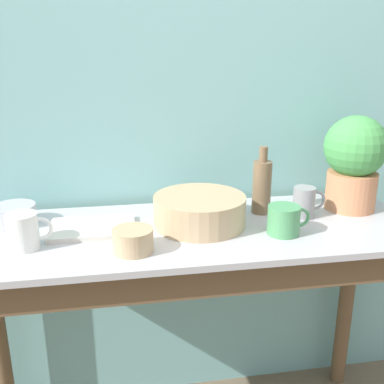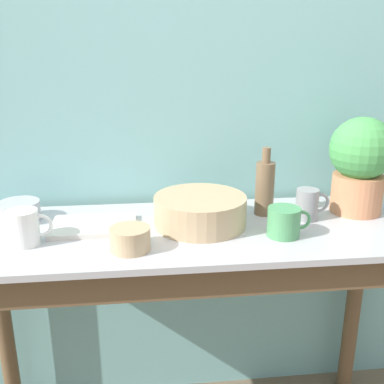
# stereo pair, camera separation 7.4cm
# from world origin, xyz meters

# --- Properties ---
(wall_back) EXTENTS (6.00, 0.05, 2.40)m
(wall_back) POSITION_xyz_m (0.00, 0.57, 1.20)
(wall_back) COLOR #7AB2B2
(wall_back) RESTS_ON ground_plane
(counter_table) EXTENTS (1.47, 0.51, 0.85)m
(counter_table) POSITION_xyz_m (0.00, 0.23, 0.67)
(counter_table) COLOR brown
(counter_table) RESTS_ON ground_plane
(potted_plant) EXTENTS (0.21, 0.21, 0.33)m
(potted_plant) POSITION_xyz_m (0.58, 0.34, 1.03)
(potted_plant) COLOR tan
(potted_plant) RESTS_ON counter_table
(bowl_wash_large) EXTENTS (0.29, 0.29, 0.10)m
(bowl_wash_large) POSITION_xyz_m (0.03, 0.28, 0.90)
(bowl_wash_large) COLOR tan
(bowl_wash_large) RESTS_ON counter_table
(bottle_tall) EXTENTS (0.06, 0.06, 0.23)m
(bottle_tall) POSITION_xyz_m (0.26, 0.36, 0.95)
(bottle_tall) COLOR brown
(bottle_tall) RESTS_ON counter_table
(mug_white) EXTENTS (0.13, 0.09, 0.10)m
(mug_white) POSITION_xyz_m (-0.49, 0.19, 0.90)
(mug_white) COLOR white
(mug_white) RESTS_ON counter_table
(mug_grey) EXTENTS (0.11, 0.07, 0.10)m
(mug_grey) POSITION_xyz_m (0.39, 0.29, 0.90)
(mug_grey) COLOR gray
(mug_grey) RESTS_ON counter_table
(mug_green) EXTENTS (0.13, 0.10, 0.09)m
(mug_green) POSITION_xyz_m (0.27, 0.17, 0.90)
(mug_green) COLOR #4C935B
(mug_green) RESTS_ON counter_table
(bowl_small_steel) EXTENTS (0.13, 0.13, 0.06)m
(bowl_small_steel) POSITION_xyz_m (-0.55, 0.39, 0.88)
(bowl_small_steel) COLOR #A8A8B2
(bowl_small_steel) RESTS_ON counter_table
(bowl_small_tan) EXTENTS (0.11, 0.11, 0.07)m
(bowl_small_tan) POSITION_xyz_m (-0.19, 0.12, 0.88)
(bowl_small_tan) COLOR tan
(bowl_small_tan) RESTS_ON counter_table
(tray_board) EXTENTS (0.26, 0.18, 0.02)m
(tray_board) POSITION_xyz_m (-0.31, 0.29, 0.86)
(tray_board) COLOR beige
(tray_board) RESTS_ON counter_table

